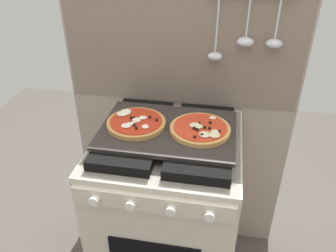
{
  "coord_description": "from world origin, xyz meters",
  "views": [
    {
      "loc": [
        0.21,
        -1.14,
        1.64
      ],
      "look_at": [
        0.0,
        0.0,
        0.93
      ],
      "focal_mm": 36.43,
      "sensor_mm": 36.0,
      "label": 1
    }
  ],
  "objects_px": {
    "baking_tray": "(168,130)",
    "pizza_left": "(136,123)",
    "pizza_right": "(200,129)",
    "stove": "(168,212)"
  },
  "relations": [
    {
      "from": "baking_tray",
      "to": "pizza_left",
      "type": "xyz_separation_m",
      "value": [
        -0.13,
        -0.0,
        0.02
      ]
    },
    {
      "from": "pizza_right",
      "to": "pizza_left",
      "type": "bearing_deg",
      "value": 179.88
    },
    {
      "from": "stove",
      "to": "pizza_left",
      "type": "xyz_separation_m",
      "value": [
        -0.13,
        0.0,
        0.48
      ]
    },
    {
      "from": "stove",
      "to": "pizza_left",
      "type": "relative_size",
      "value": 3.76
    },
    {
      "from": "pizza_left",
      "to": "pizza_right",
      "type": "relative_size",
      "value": 1.0
    },
    {
      "from": "baking_tray",
      "to": "pizza_right",
      "type": "bearing_deg",
      "value": -0.63
    },
    {
      "from": "baking_tray",
      "to": "pizza_left",
      "type": "bearing_deg",
      "value": -179.63
    },
    {
      "from": "pizza_left",
      "to": "pizza_right",
      "type": "bearing_deg",
      "value": -0.12
    },
    {
      "from": "stove",
      "to": "pizza_left",
      "type": "distance_m",
      "value": 0.5
    },
    {
      "from": "pizza_left",
      "to": "baking_tray",
      "type": "bearing_deg",
      "value": 0.37
    }
  ]
}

